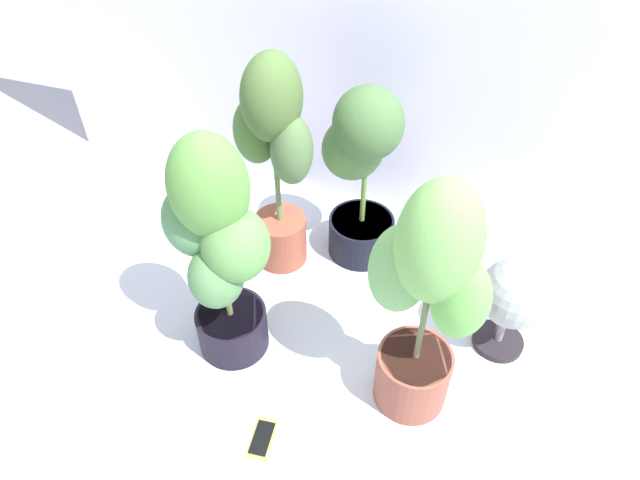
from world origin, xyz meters
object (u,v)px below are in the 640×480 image
object	(u,v)px
floor_fan	(514,297)
potted_plant_back_center	(361,167)
potted_plant_back_left	(275,153)
cell_phone	(262,438)
potted_plant_front_left	(217,247)
potted_plant_front_right	(425,297)

from	to	relation	value
floor_fan	potted_plant_back_center	bearing A→B (deg)	-92.53
potted_plant_back_center	potted_plant_back_left	world-z (taller)	potted_plant_back_left
cell_phone	potted_plant_front_left	bearing A→B (deg)	122.57
potted_plant_front_right	floor_fan	size ratio (longest dim) A/B	2.29
potted_plant_back_left	cell_phone	xyz separation A→B (m)	(0.23, -0.78, -0.52)
potted_plant_back_center	floor_fan	bearing A→B (deg)	-27.63
potted_plant_front_right	cell_phone	bearing A→B (deg)	-142.66
potted_plant_front_left	cell_phone	world-z (taller)	potted_plant_front_left
potted_plant_front_right	potted_plant_back_left	distance (m)	0.79
cell_phone	potted_plant_back_left	bearing A→B (deg)	101.76
potted_plant_back_center	potted_plant_front_left	world-z (taller)	potted_plant_front_left
potted_plant_back_left	floor_fan	world-z (taller)	potted_plant_back_left
potted_plant_back_left	floor_fan	size ratio (longest dim) A/B	2.31
potted_plant_back_center	potted_plant_front_left	distance (m)	0.69
potted_plant_front_right	cell_phone	size ratio (longest dim) A/B	5.98
potted_plant_back_left	floor_fan	bearing A→B (deg)	-10.88
potted_plant_front_right	potted_plant_back_left	bearing A→B (deg)	142.98
potted_plant_front_left	cell_phone	bearing A→B (deg)	-52.63
potted_plant_back_left	cell_phone	distance (m)	0.96
potted_plant_back_left	cell_phone	bearing A→B (deg)	-73.44
potted_plant_front_right	potted_plant_back_center	xyz separation A→B (m)	(-0.35, 0.63, -0.07)
potted_plant_back_left	potted_plant_front_right	bearing A→B (deg)	-37.02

